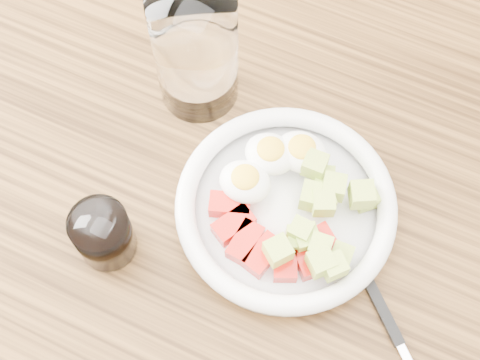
% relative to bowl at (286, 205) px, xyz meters
% --- Properties ---
extents(ground, '(4.00, 4.00, 0.00)m').
position_rel_bowl_xyz_m(ground, '(-0.05, -0.01, -0.79)').
color(ground, brown).
rests_on(ground, ground).
extents(dining_table, '(1.50, 0.90, 0.77)m').
position_rel_bowl_xyz_m(dining_table, '(-0.05, -0.01, -0.12)').
color(dining_table, brown).
rests_on(dining_table, ground).
extents(bowl, '(0.25, 0.25, 0.06)m').
position_rel_bowl_xyz_m(bowl, '(0.00, 0.00, 0.00)').
color(bowl, white).
rests_on(bowl, dining_table).
extents(fork, '(0.14, 0.13, 0.01)m').
position_rel_bowl_xyz_m(fork, '(0.15, -0.07, -0.02)').
color(fork, black).
rests_on(fork, dining_table).
extents(water_glass, '(0.10, 0.10, 0.17)m').
position_rel_bowl_xyz_m(water_glass, '(-0.16, 0.11, 0.06)').
color(water_glass, white).
rests_on(water_glass, dining_table).
extents(coffee_glass, '(0.06, 0.06, 0.07)m').
position_rel_bowl_xyz_m(coffee_glass, '(-0.16, -0.12, 0.01)').
color(coffee_glass, white).
rests_on(coffee_glass, dining_table).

